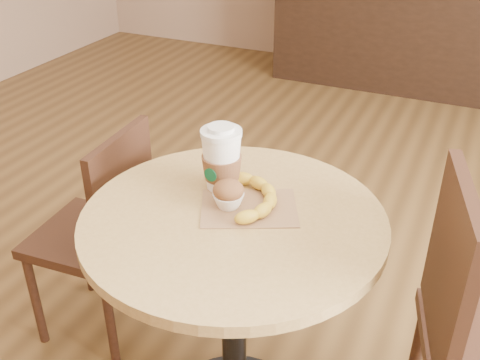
# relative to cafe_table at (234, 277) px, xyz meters

# --- Properties ---
(cafe_table) EXTENTS (0.76, 0.76, 0.75)m
(cafe_table) POSITION_rel_cafe_table_xyz_m (0.00, 0.00, 0.00)
(cafe_table) COLOR black
(cafe_table) RESTS_ON ground
(chair_left) EXTENTS (0.37, 0.37, 0.80)m
(chair_left) POSITION_rel_cafe_table_xyz_m (-0.56, 0.16, -0.11)
(chair_left) COLOR #381F13
(chair_left) RESTS_ON ground
(service_counter) EXTENTS (2.30, 0.65, 1.04)m
(service_counter) POSITION_rel_cafe_table_xyz_m (0.06, 3.24, -0.03)
(service_counter) COLOR black
(service_counter) RESTS_ON ground
(kraft_bag) EXTENTS (0.29, 0.27, 0.00)m
(kraft_bag) POSITION_rel_cafe_table_xyz_m (0.02, 0.05, 0.20)
(kraft_bag) COLOR #946A47
(kraft_bag) RESTS_ON cafe_table
(coffee_cup) EXTENTS (0.11, 0.11, 0.18)m
(coffee_cup) POSITION_rel_cafe_table_xyz_m (-0.08, 0.11, 0.28)
(coffee_cup) COLOR white
(coffee_cup) RESTS_ON cafe_table
(muffin) EXTENTS (0.08, 0.08, 0.07)m
(muffin) POSITION_rel_cafe_table_xyz_m (-0.03, 0.03, 0.23)
(muffin) COLOR white
(muffin) RESTS_ON kraft_bag
(banana) EXTENTS (0.25, 0.28, 0.03)m
(banana) POSITION_rel_cafe_table_xyz_m (0.02, 0.06, 0.22)
(banana) COLOR gold
(banana) RESTS_ON kraft_bag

